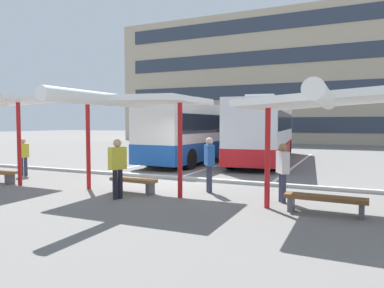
{
  "coord_description": "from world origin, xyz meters",
  "views": [
    {
      "loc": [
        6.36,
        -11.75,
        2.19
      ],
      "look_at": [
        -0.11,
        2.63,
        1.28
      ],
      "focal_mm": 33.34,
      "sensor_mm": 36.0,
      "label": 1
    }
  ],
  "objects_px": {
    "waiting_shelter_2": "(327,102)",
    "waiting_passenger_2": "(283,169)",
    "bench_2": "(325,200)",
    "waiting_shelter_1": "(126,102)",
    "coach_bus_1": "(265,131)",
    "bench_1": "(133,182)",
    "waiting_passenger_3": "(117,164)",
    "coach_bus_0": "(204,133)",
    "waiting_passenger_0": "(209,160)",
    "waiting_passenger_1": "(23,155)"
  },
  "relations": [
    {
      "from": "waiting_shelter_1",
      "to": "coach_bus_1",
      "type": "bearing_deg",
      "value": 82.21
    },
    {
      "from": "waiting_passenger_2",
      "to": "waiting_shelter_1",
      "type": "bearing_deg",
      "value": -169.06
    },
    {
      "from": "waiting_passenger_1",
      "to": "waiting_passenger_2",
      "type": "distance_m",
      "value": 10.79
    },
    {
      "from": "waiting_shelter_1",
      "to": "bench_2",
      "type": "bearing_deg",
      "value": -0.49
    },
    {
      "from": "coach_bus_0",
      "to": "waiting_passenger_0",
      "type": "relative_size",
      "value": 6.4
    },
    {
      "from": "coach_bus_1",
      "to": "waiting_shelter_2",
      "type": "distance_m",
      "value": 12.71
    },
    {
      "from": "waiting_passenger_1",
      "to": "waiting_passenger_3",
      "type": "relative_size",
      "value": 0.9
    },
    {
      "from": "coach_bus_0",
      "to": "waiting_passenger_2",
      "type": "height_order",
      "value": "coach_bus_0"
    },
    {
      "from": "coach_bus_1",
      "to": "bench_2",
      "type": "height_order",
      "value": "coach_bus_1"
    },
    {
      "from": "waiting_passenger_1",
      "to": "waiting_passenger_3",
      "type": "distance_m",
      "value": 6.7
    },
    {
      "from": "coach_bus_0",
      "to": "waiting_passenger_1",
      "type": "height_order",
      "value": "coach_bus_0"
    },
    {
      "from": "bench_2",
      "to": "waiting_passenger_3",
      "type": "distance_m",
      "value": 5.67
    },
    {
      "from": "waiting_shelter_2",
      "to": "waiting_passenger_0",
      "type": "bearing_deg",
      "value": 155.7
    },
    {
      "from": "waiting_shelter_2",
      "to": "waiting_passenger_3",
      "type": "relative_size",
      "value": 2.92
    },
    {
      "from": "bench_1",
      "to": "waiting_passenger_2",
      "type": "xyz_separation_m",
      "value": [
        4.56,
        0.51,
        0.61
      ]
    },
    {
      "from": "waiting_shelter_2",
      "to": "waiting_passenger_2",
      "type": "xyz_separation_m",
      "value": [
        -1.17,
        1.12,
        -1.74
      ]
    },
    {
      "from": "coach_bus_1",
      "to": "waiting_passenger_3",
      "type": "height_order",
      "value": "coach_bus_1"
    },
    {
      "from": "bench_2",
      "to": "waiting_passenger_1",
      "type": "xyz_separation_m",
      "value": [
        -11.95,
        1.59,
        0.55
      ]
    },
    {
      "from": "bench_2",
      "to": "waiting_passenger_3",
      "type": "xyz_separation_m",
      "value": [
        -5.6,
        -0.58,
        0.67
      ]
    },
    {
      "from": "coach_bus_1",
      "to": "bench_1",
      "type": "bearing_deg",
      "value": -98.04
    },
    {
      "from": "bench_1",
      "to": "waiting_passenger_3",
      "type": "distance_m",
      "value": 1.21
    },
    {
      "from": "bench_1",
      "to": "waiting_shelter_2",
      "type": "distance_m",
      "value": 6.22
    },
    {
      "from": "waiting_passenger_2",
      "to": "coach_bus_0",
      "type": "bearing_deg",
      "value": 123.61
    },
    {
      "from": "bench_2",
      "to": "waiting_shelter_1",
      "type": "bearing_deg",
      "value": 179.51
    },
    {
      "from": "coach_bus_1",
      "to": "coach_bus_0",
      "type": "bearing_deg",
      "value": -154.98
    },
    {
      "from": "bench_2",
      "to": "waiting_passenger_0",
      "type": "height_order",
      "value": "waiting_passenger_0"
    },
    {
      "from": "coach_bus_1",
      "to": "waiting_passenger_3",
      "type": "relative_size",
      "value": 7.02
    },
    {
      "from": "coach_bus_1",
      "to": "waiting_passenger_3",
      "type": "distance_m",
      "value": 12.47
    },
    {
      "from": "waiting_passenger_1",
      "to": "waiting_shelter_1",
      "type": "bearing_deg",
      "value": -13.93
    },
    {
      "from": "coach_bus_1",
      "to": "waiting_passenger_2",
      "type": "height_order",
      "value": "coach_bus_1"
    },
    {
      "from": "coach_bus_1",
      "to": "bench_2",
      "type": "xyz_separation_m",
      "value": [
        4.13,
        -11.79,
        -1.37
      ]
    },
    {
      "from": "waiting_shelter_1",
      "to": "bench_2",
      "type": "height_order",
      "value": "waiting_shelter_1"
    },
    {
      "from": "coach_bus_0",
      "to": "waiting_passenger_2",
      "type": "relative_size",
      "value": 6.83
    },
    {
      "from": "coach_bus_0",
      "to": "bench_2",
      "type": "bearing_deg",
      "value": -54.29
    },
    {
      "from": "coach_bus_1",
      "to": "waiting_passenger_2",
      "type": "distance_m",
      "value": 11.28
    },
    {
      "from": "bench_1",
      "to": "waiting_shelter_2",
      "type": "relative_size",
      "value": 0.32
    },
    {
      "from": "waiting_passenger_1",
      "to": "coach_bus_0",
      "type": "bearing_deg",
      "value": 62.25
    },
    {
      "from": "coach_bus_0",
      "to": "waiting_passenger_1",
      "type": "bearing_deg",
      "value": -117.75
    },
    {
      "from": "waiting_shelter_2",
      "to": "waiting_passenger_0",
      "type": "relative_size",
      "value": 2.91
    },
    {
      "from": "waiting_shelter_1",
      "to": "waiting_passenger_0",
      "type": "xyz_separation_m",
      "value": [
        2.19,
        1.36,
        -1.8
      ]
    },
    {
      "from": "waiting_passenger_1",
      "to": "bench_1",
      "type": "bearing_deg",
      "value": -10.67
    },
    {
      "from": "waiting_shelter_1",
      "to": "waiting_passenger_1",
      "type": "relative_size",
      "value": 3.18
    },
    {
      "from": "bench_1",
      "to": "waiting_passenger_2",
      "type": "relative_size",
      "value": 0.99
    },
    {
      "from": "waiting_passenger_2",
      "to": "waiting_shelter_2",
      "type": "bearing_deg",
      "value": -43.7
    },
    {
      "from": "coach_bus_1",
      "to": "bench_2",
      "type": "bearing_deg",
      "value": -70.71
    },
    {
      "from": "bench_2",
      "to": "waiting_passenger_0",
      "type": "xyz_separation_m",
      "value": [
        -3.54,
        1.4,
        0.68
      ]
    },
    {
      "from": "waiting_shelter_1",
      "to": "waiting_shelter_2",
      "type": "height_order",
      "value": "waiting_shelter_1"
    },
    {
      "from": "bench_2",
      "to": "waiting_passenger_3",
      "type": "height_order",
      "value": "waiting_passenger_3"
    },
    {
      "from": "waiting_passenger_2",
      "to": "waiting_passenger_3",
      "type": "xyz_separation_m",
      "value": [
        -4.43,
        -1.51,
        0.07
      ]
    },
    {
      "from": "coach_bus_1",
      "to": "waiting_shelter_1",
      "type": "relative_size",
      "value": 2.46
    }
  ]
}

